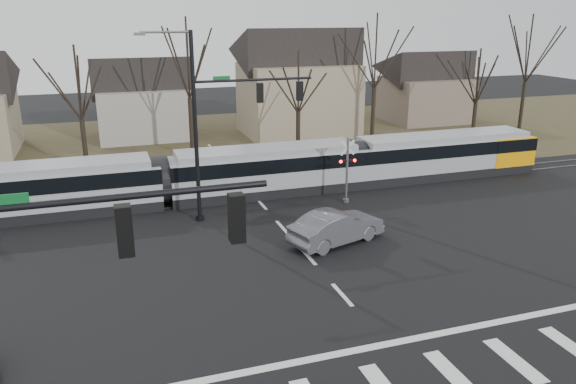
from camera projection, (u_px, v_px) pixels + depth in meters
name	position (u px, v px, depth m)	size (l,w,h in m)	color
ground	(364.00, 319.00, 21.15)	(140.00, 140.00, 0.00)	black
grass_verge	(206.00, 142.00, 50.05)	(140.00, 28.00, 0.01)	#38331E
crosswalk	(420.00, 382.00, 17.53)	(27.00, 2.60, 0.01)	silver
stop_line	(386.00, 344.00, 19.52)	(28.00, 0.35, 0.01)	silver
lane_dashes	(253.00, 195.00, 35.60)	(0.18, 30.00, 0.01)	silver
rail_pair	(254.00, 195.00, 35.41)	(90.00, 1.52, 0.06)	#59595E
tram	(265.00, 169.00, 35.34)	(39.60, 2.94, 3.00)	gray
sedan	(337.00, 227.00, 27.93)	(5.39, 3.29, 1.68)	#52535A
signal_pole_near_left	(24.00, 300.00, 10.85)	(9.28, 0.44, 10.20)	black
signal_pole_far	(225.00, 117.00, 29.98)	(9.28, 0.44, 10.20)	black
rail_crossing_signal	(347.00, 172.00, 33.64)	(1.08, 0.36, 4.00)	#59595B
tree_row	(243.00, 94.00, 43.72)	(59.20, 7.20, 10.00)	black
house_b	(142.00, 94.00, 50.95)	(8.64, 7.56, 7.65)	gray
house_c	(298.00, 78.00, 52.08)	(10.80, 8.64, 10.10)	gray
house_d	(426.00, 83.00, 58.80)	(8.64, 7.56, 7.65)	#6A594E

